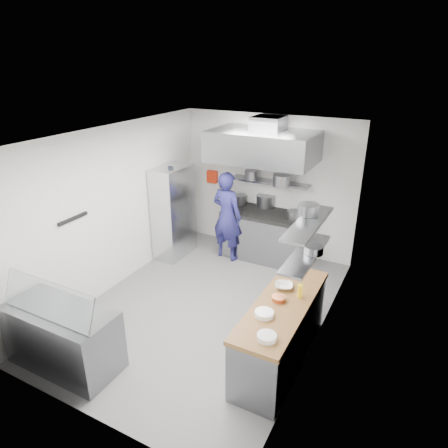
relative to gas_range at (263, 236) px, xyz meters
The scene contains 36 objects.
floor 2.15m from the gas_range, 92.73° to the right, with size 5.00×5.00×0.00m, color #58585A.
ceiling 3.15m from the gas_range, 92.73° to the right, with size 5.00×5.00×0.00m, color silver.
wall_back 1.04m from the gas_range, 104.04° to the left, with size 3.60×0.02×2.80m, color white.
wall_front 4.70m from the gas_range, 91.25° to the right, with size 3.60×0.02×2.80m, color white.
wall_left 2.99m from the gas_range, 132.14° to the right, with size 5.00×0.02×2.80m, color white.
wall_right 2.86m from the gas_range, 51.01° to the right, with size 5.00×0.02×2.80m, color white.
gas_range is the anchor object (origin of this frame).
cooktop 0.48m from the gas_range, ahead, with size 1.57×0.78×0.06m, color black.
stock_pot_left 0.89m from the gas_range, 161.96° to the left, with size 0.27×0.27×0.20m, color slate.
stock_pot_mid 0.72m from the gas_range, 107.33° to the left, with size 0.37×0.37×0.24m, color slate.
stock_pot_right 0.86m from the gas_range, ahead, with size 0.27×0.27×0.16m, color slate.
over_range_shelf 1.10m from the gas_range, 90.00° to the left, with size 1.60×0.30×0.04m, color gray.
shelf_pot_a 1.24m from the gas_range, 157.52° to the left, with size 0.25×0.25×0.18m, color slate.
shelf_pot_b 1.24m from the gas_range, ahead, with size 0.33×0.33×0.22m, color slate.
extractor_hood 1.86m from the gas_range, 90.00° to the right, with size 1.90×1.15×0.55m, color gray.
hood_duct 2.23m from the gas_range, 90.00° to the left, with size 0.55×0.55×0.24m, color slate.
red_firebox 1.70m from the gas_range, 165.86° to the left, with size 0.22×0.10×0.26m, color red.
chef 0.86m from the gas_range, 147.58° to the right, with size 0.66×0.43×1.80m, color navy.
wire_rack 1.85m from the gas_range, 155.44° to the right, with size 0.50×0.90×1.85m, color silver.
rack_bin_a 1.96m from the gas_range, 147.80° to the right, with size 0.18×0.22×0.20m, color white.
rack_bin_b 2.02m from the gas_range, 152.87° to the right, with size 0.13×0.17×0.15m, color yellow.
rack_jar 2.24m from the gas_range, 152.05° to the right, with size 0.10×0.10×0.18m, color black.
knife_strip 3.70m from the gas_range, 122.01° to the right, with size 0.04×0.55×0.05m, color black.
prep_counter_base 3.03m from the gas_range, 62.93° to the right, with size 0.62×2.00×0.84m, color gray.
prep_counter_top 3.06m from the gas_range, 62.93° to the right, with size 0.65×2.04×0.06m, color brown.
plate_stack_a 3.79m from the gas_range, 67.07° to the right, with size 0.22×0.22×0.06m, color white.
plate_stack_b 3.36m from the gas_range, 67.48° to the right, with size 0.23×0.23×0.06m, color white.
copper_pan 3.03m from the gas_range, 63.90° to the right, with size 0.18×0.18×0.06m, color #B55A33.
squeeze_bottle 2.96m from the gas_range, 58.37° to the right, with size 0.07×0.07×0.18m, color yellow.
mixing_bowl 2.72m from the gas_range, 61.77° to the right, with size 0.24×0.24×0.06m, color white.
wall_shelf_lower 3.04m from the gas_range, 57.31° to the right, with size 0.30×1.30×0.04m, color gray.
wall_shelf_upper 3.21m from the gas_range, 57.31° to the right, with size 0.30×1.30×0.04m, color gray.
shelf_pot_c 3.10m from the gas_range, 55.63° to the right, with size 0.23×0.23×0.10m, color slate.
shelf_pot_d 3.05m from the gas_range, 56.15° to the right, with size 0.27×0.27×0.14m, color slate.
display_case 4.25m from the gas_range, 105.02° to the right, with size 1.50×0.70×0.85m, color gray.
display_glass 4.40m from the gas_range, 104.61° to the right, with size 1.47×0.02×0.45m, color silver.
Camera 1 is at (2.81, -4.76, 3.80)m, focal length 32.00 mm.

